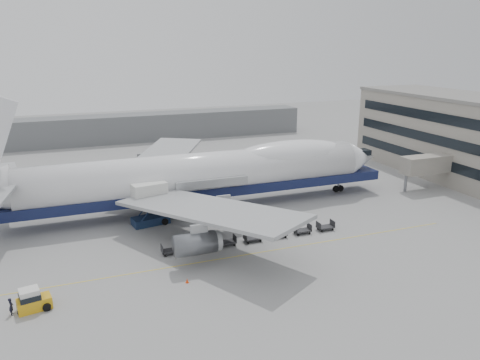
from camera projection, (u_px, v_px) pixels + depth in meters
name	position (u px, v px, depth m)	size (l,w,h in m)	color
ground	(225.00, 237.00, 62.19)	(260.00, 260.00, 0.00)	gray
apron_line	(241.00, 256.00, 56.81)	(60.00, 0.15, 0.01)	gold
hangar	(100.00, 130.00, 120.63)	(110.00, 8.00, 7.00)	slate
airliner	(203.00, 174.00, 71.61)	(67.00, 55.30, 19.98)	white
catering_truck	(150.00, 201.00, 65.88)	(5.47, 4.17, 6.13)	#192B4D
baggage_tug	(32.00, 300.00, 44.96)	(3.34, 2.21, 2.25)	gold
ground_worker	(11.00, 306.00, 44.21)	(0.63, 0.41, 1.72)	black
traffic_cone	(187.00, 281.00, 50.29)	(0.35, 0.35, 0.51)	red
dolly_0	(171.00, 250.00, 57.09)	(2.30, 1.35, 1.30)	#2D2D30
dolly_1	(199.00, 246.00, 58.32)	(2.30, 1.35, 1.30)	#2D2D30
dolly_2	(227.00, 241.00, 59.55)	(2.30, 1.35, 1.30)	#2D2D30
dolly_3	(253.00, 237.00, 60.78)	(2.30, 1.35, 1.30)	#2D2D30
dolly_4	(278.00, 234.00, 62.01)	(2.30, 1.35, 1.30)	#2D2D30
dolly_5	(302.00, 230.00, 63.24)	(2.30, 1.35, 1.30)	#2D2D30
dolly_6	(325.00, 226.00, 64.47)	(2.30, 1.35, 1.30)	#2D2D30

